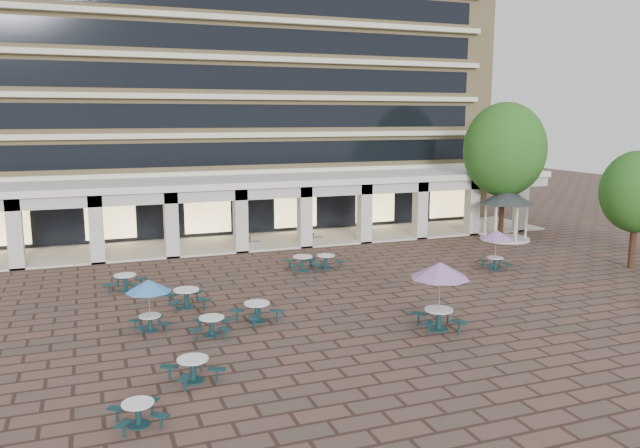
# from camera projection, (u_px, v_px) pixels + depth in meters

# --- Properties ---
(ground) EXTENTS (120.00, 120.00, 0.00)m
(ground) POSITION_uv_depth(u_px,v_px,m) (350.00, 303.00, 28.30)
(ground) COLOR brown
(ground) RESTS_ON ground
(apartment_building) EXTENTS (40.00, 15.50, 25.20)m
(apartment_building) POSITION_uv_depth(u_px,v_px,m) (225.00, 63.00, 49.66)
(apartment_building) COLOR tan
(apartment_building) RESTS_ON ground
(retail_arcade) EXTENTS (42.00, 6.60, 4.40)m
(retail_arcade) POSITION_uv_depth(u_px,v_px,m) (263.00, 198.00, 41.45)
(retail_arcade) COLOR white
(retail_arcade) RESTS_ON ground
(picnic_table_0) EXTENTS (1.62, 1.62, 0.67)m
(picnic_table_0) POSITION_uv_depth(u_px,v_px,m) (138.00, 412.00, 17.02)
(picnic_table_0) COLOR #123237
(picnic_table_0) RESTS_ON ground
(picnic_table_1) EXTENTS (2.01, 2.01, 0.76)m
(picnic_table_1) POSITION_uv_depth(u_px,v_px,m) (193.00, 367.00, 19.88)
(picnic_table_1) COLOR #123237
(picnic_table_1) RESTS_ON ground
(picnic_table_4) EXTENTS (1.80, 1.80, 2.08)m
(picnic_table_4) POSITION_uv_depth(u_px,v_px,m) (149.00, 288.00, 24.30)
(picnic_table_4) COLOR #123237
(picnic_table_4) RESTS_ON ground
(picnic_table_5) EXTENTS (1.94, 1.94, 0.73)m
(picnic_table_5) POSITION_uv_depth(u_px,v_px,m) (212.00, 324.00, 24.06)
(picnic_table_5) COLOR #123237
(picnic_table_5) RESTS_ON ground
(picnic_table_6) EXTENTS (2.36, 2.36, 2.72)m
(picnic_table_6) POSITION_uv_depth(u_px,v_px,m) (440.00, 273.00, 24.40)
(picnic_table_6) COLOR #123237
(picnic_table_6) RESTS_ON ground
(picnic_table_8) EXTENTS (2.17, 2.17, 0.80)m
(picnic_table_8) POSITION_uv_depth(u_px,v_px,m) (125.00, 281.00, 30.25)
(picnic_table_8) COLOR #123237
(picnic_table_8) RESTS_ON ground
(picnic_table_9) EXTENTS (2.18, 2.18, 0.80)m
(picnic_table_9) POSITION_uv_depth(u_px,v_px,m) (257.00, 310.00, 25.68)
(picnic_table_9) COLOR #123237
(picnic_table_9) RESTS_ON ground
(picnic_table_10) EXTENTS (1.94, 1.94, 0.82)m
(picnic_table_10) POSITION_uv_depth(u_px,v_px,m) (303.00, 262.00, 34.17)
(picnic_table_10) COLOR #123237
(picnic_table_10) RESTS_ON ground
(picnic_table_11) EXTENTS (1.90, 1.90, 2.20)m
(picnic_table_11) POSITION_uv_depth(u_px,v_px,m) (496.00, 236.00, 34.23)
(picnic_table_11) COLOR #123237
(picnic_table_11) RESTS_ON ground
(picnic_table_12) EXTENTS (2.00, 2.00, 0.85)m
(picnic_table_12) POSITION_uv_depth(u_px,v_px,m) (187.00, 297.00, 27.52)
(picnic_table_12) COLOR #123237
(picnic_table_12) RESTS_ON ground
(picnic_table_13) EXTENTS (2.04, 2.04, 0.76)m
(picnic_table_13) POSITION_uv_depth(u_px,v_px,m) (326.00, 260.00, 34.71)
(picnic_table_13) COLOR #123237
(picnic_table_13) RESTS_ON ground
(gazebo) EXTENTS (3.70, 3.70, 3.44)m
(gazebo) POSITION_uv_depth(u_px,v_px,m) (507.00, 202.00, 42.41)
(gazebo) COLOR beige
(gazebo) RESTS_ON ground
(tree_east_a) EXTENTS (3.93, 3.93, 6.55)m
(tree_east_a) POSITION_uv_depth(u_px,v_px,m) (637.00, 192.00, 34.18)
(tree_east_a) COLOR #3E2619
(tree_east_a) RESTS_ON ground
(tree_east_c) EXTENTS (5.62, 5.62, 9.36)m
(tree_east_c) POSITION_uv_depth(u_px,v_px,m) (505.00, 150.00, 42.71)
(tree_east_c) COLOR #3E2619
(tree_east_c) RESTS_ON ground
(planter_left) EXTENTS (1.50, 0.67, 1.22)m
(planter_left) POSITION_uv_depth(u_px,v_px,m) (248.00, 242.00, 39.60)
(planter_left) COLOR gray
(planter_left) RESTS_ON ground
(planter_right) EXTENTS (1.50, 0.60, 1.15)m
(planter_right) POSITION_uv_depth(u_px,v_px,m) (312.00, 239.00, 41.09)
(planter_right) COLOR gray
(planter_right) RESTS_ON ground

